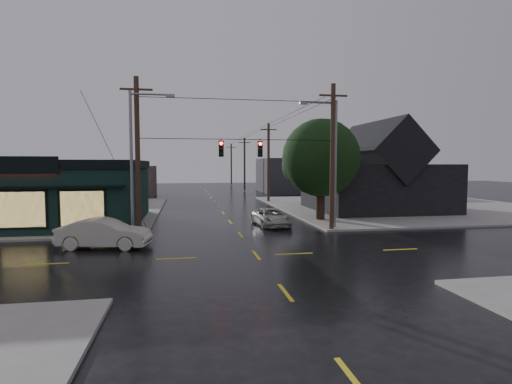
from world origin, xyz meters
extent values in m
plane|color=black|center=(0.00, 0.00, 0.00)|extent=(160.00, 160.00, 0.00)
cube|color=gray|center=(-20.00, 20.00, 0.07)|extent=(28.00, 28.00, 0.15)
cube|color=gray|center=(20.00, 20.00, 0.07)|extent=(28.00, 28.00, 0.15)
cube|color=black|center=(-15.00, 13.00, 2.25)|extent=(16.00, 12.00, 4.20)
cube|color=black|center=(-15.00, 13.00, 4.65)|extent=(16.30, 12.30, 0.60)
cube|color=black|center=(15.00, 17.00, 2.40)|extent=(12.00, 11.00, 4.50)
cylinder|color=black|center=(7.37, 11.35, 1.95)|extent=(0.70, 0.70, 3.61)
sphere|color=black|center=(7.37, 11.35, 5.19)|extent=(6.35, 6.35, 6.35)
cylinder|color=black|center=(0.00, 6.50, 6.30)|extent=(13.00, 0.04, 0.04)
cube|color=#392E2A|center=(-14.00, 40.00, 2.20)|extent=(12.00, 10.00, 4.40)
cube|color=#2B2C30|center=(16.00, 45.00, 2.80)|extent=(14.00, 12.00, 5.60)
imported|color=#B7B1A1|center=(-8.00, 3.22, 0.83)|extent=(5.26, 2.68, 1.65)
imported|color=#B0B1A3|center=(2.84, 9.49, 0.65)|extent=(2.56, 4.87, 1.31)
camera|label=1|loc=(-3.54, -19.81, 4.66)|focal=28.00mm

